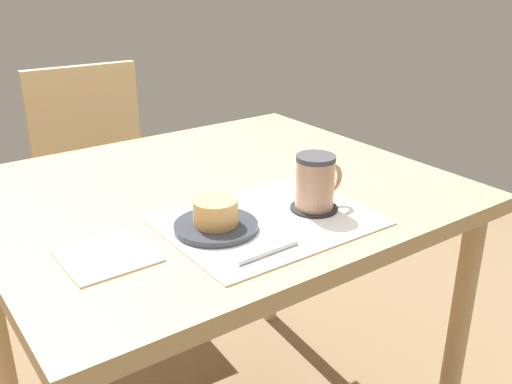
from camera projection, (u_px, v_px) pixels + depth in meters
dining_table at (216, 220)px, 1.32m from camera, size 1.00×0.87×0.75m
wooden_chair at (102, 187)px, 1.99m from camera, size 0.45×0.45×0.88m
placemat at (268, 221)px, 1.11m from camera, size 0.39×0.31×0.00m
pastry_plate at (216, 226)px, 1.07m from camera, size 0.16×0.16×0.01m
pastry at (216, 212)px, 1.06m from camera, size 0.08×0.08×0.05m
coffee_coaster at (314, 208)px, 1.15m from camera, size 0.10×0.10×0.00m
coffee_mug at (316, 181)px, 1.13m from camera, size 0.11×0.08×0.11m
teaspoon at (269, 252)px, 0.98m from camera, size 0.13×0.01×0.01m
paper_napkin at (107, 256)px, 0.98m from camera, size 0.15×0.15×0.00m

